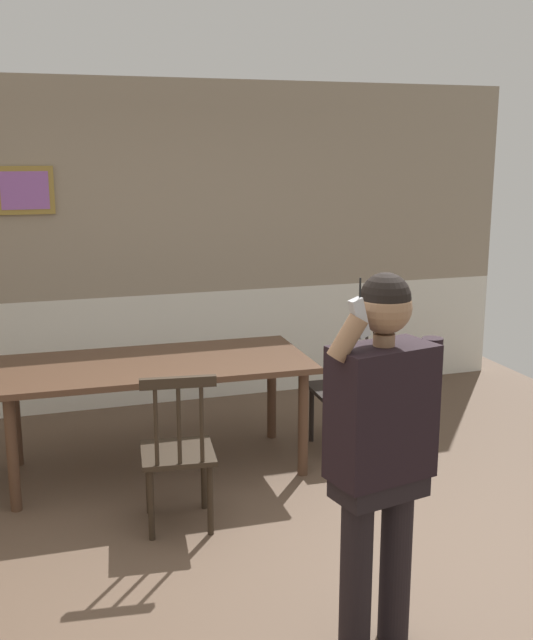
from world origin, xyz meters
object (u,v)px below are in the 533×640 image
person_figure (382,439)px  chair_near_window (178,452)px  dining_table (155,373)px  chair_by_doorway (350,385)px

person_figure → chair_near_window: bearing=-77.3°
dining_table → chair_near_window: 0.88m
chair_by_doorway → person_figure: size_ratio=0.60×
chair_near_window → person_figure: 1.57m
chair_near_window → person_figure: person_figure is taller
chair_near_window → dining_table: bearing=95.4°
dining_table → person_figure: size_ratio=1.23×
person_figure → chair_by_doorway: bearing=-122.6°
dining_table → chair_by_doorway: size_ratio=2.07×
chair_near_window → chair_by_doorway: size_ratio=0.95×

